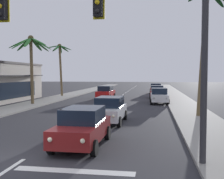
{
  "coord_description": "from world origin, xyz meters",
  "views": [
    {
      "loc": [
        4.74,
        -9.12,
        3.14
      ],
      "look_at": [
        2.15,
        8.0,
        2.2
      ],
      "focal_mm": 44.21,
      "sensor_mm": 36.0,
      "label": 1
    }
  ],
  "objects": [
    {
      "name": "sedan_parked_far_kerb",
      "position": [
        5.35,
        21.14,
        0.85
      ],
      "size": [
        2.06,
        4.49,
        1.68
      ],
      "color": "silver",
      "rests_on": "ground"
    },
    {
      "name": "sedan_lead_at_stop_bar",
      "position": [
        1.65,
        2.58,
        0.85
      ],
      "size": [
        2.0,
        4.47,
        1.68
      ],
      "color": "maroon",
      "rests_on": "ground"
    },
    {
      "name": "sedan_third_in_queue",
      "position": [
        1.9,
        8.56,
        0.85
      ],
      "size": [
        2.02,
        4.48,
        1.68
      ],
      "color": "silver",
      "rests_on": "ground"
    },
    {
      "name": "palm_left_third",
      "position": [
        -7.73,
        17.79,
        5.47
      ],
      "size": [
        4.32,
        4.45,
        7.16
      ],
      "color": "brown",
      "rests_on": "ground"
    },
    {
      "name": "sedan_parked_nearest_kerb",
      "position": [
        5.21,
        28.15,
        0.85
      ],
      "size": [
        1.96,
        4.46,
        1.68
      ],
      "color": "maroon",
      "rests_on": "ground"
    },
    {
      "name": "palm_right_second",
      "position": [
        8.35,
        11.61,
        7.06
      ],
      "size": [
        4.12,
        4.11,
        9.61
      ],
      "color": "brown",
      "rests_on": "ground"
    },
    {
      "name": "ground_plane",
      "position": [
        0.0,
        0.0,
        0.0
      ],
      "size": [
        220.0,
        220.0,
        0.0
      ],
      "primitive_type": "plane",
      "color": "#2D2D33"
    },
    {
      "name": "palm_left_farthest",
      "position": [
        -8.4,
        28.61,
        5.58
      ],
      "size": [
        3.34,
        3.26,
        7.51
      ],
      "color": "brown",
      "rests_on": "ground"
    },
    {
      "name": "sedan_parked_mid_kerb",
      "position": [
        5.1,
        37.13,
        0.85
      ],
      "size": [
        1.98,
        4.46,
        1.68
      ],
      "color": "maroon",
      "rests_on": "ground"
    },
    {
      "name": "sedan_oncoming_far",
      "position": [
        -1.4,
        26.05,
        0.85
      ],
      "size": [
        2.11,
        4.51,
        1.68
      ],
      "color": "red",
      "rests_on": "ground"
    },
    {
      "name": "sidewalk_left",
      "position": [
        -7.8,
        20.0,
        0.07
      ],
      "size": [
        3.2,
        110.0,
        0.14
      ],
      "primitive_type": "cube",
      "color": "gray",
      "rests_on": "ground"
    },
    {
      "name": "traffic_signal_mast",
      "position": [
        2.9,
        0.44,
        4.99
      ],
      "size": [
        10.92,
        0.41,
        6.86
      ],
      "color": "#2D2D33",
      "rests_on": "ground"
    },
    {
      "name": "lane_markings",
      "position": [
        0.46,
        19.96,
        0.0
      ],
      "size": [
        4.28,
        88.69,
        0.01
      ],
      "color": "silver",
      "rests_on": "ground"
    },
    {
      "name": "sidewalk_right",
      "position": [
        7.8,
        20.0,
        0.07
      ],
      "size": [
        3.2,
        110.0,
        0.14
      ],
      "primitive_type": "cube",
      "color": "gray",
      "rests_on": "ground"
    }
  ]
}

